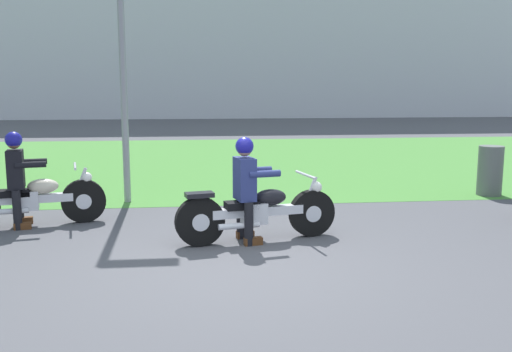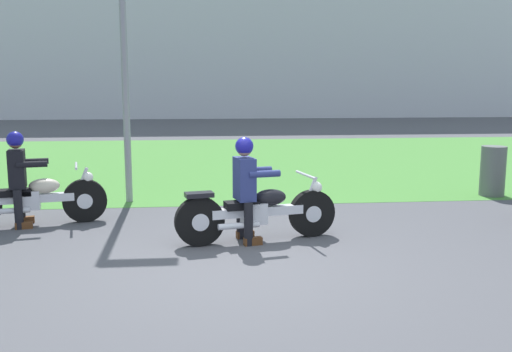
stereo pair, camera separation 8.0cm
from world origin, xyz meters
name	(u,v)px [view 1 (the left image)]	position (x,y,z in m)	size (l,w,h in m)	color
ground	(236,265)	(0.00, 0.00, 0.00)	(120.00, 120.00, 0.00)	#4C4C51
grass_verge	(211,160)	(0.00, 9.29, 0.00)	(60.00, 12.00, 0.01)	#478438
stadium_facade	(154,7)	(-3.00, 32.83, 7.14)	(56.39, 8.00, 14.29)	silver
motorcycle_lead	(258,212)	(0.37, 1.02, 0.39)	(2.20, 0.77, 0.88)	black
rider_lead	(246,181)	(0.21, 0.99, 0.82)	(0.61, 0.54, 1.40)	black
motorcycle_follow	(31,200)	(-2.87, 2.19, 0.40)	(2.13, 0.76, 0.89)	black
rider_follow	(17,172)	(-3.04, 2.16, 0.82)	(0.61, 0.54, 1.41)	black
streetlight_pole	(128,8)	(-1.54, 3.82, 3.36)	(0.96, 0.20, 5.33)	gray
trash_can	(490,171)	(5.10, 3.72, 0.47)	(0.46, 0.46, 0.94)	#595E5B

